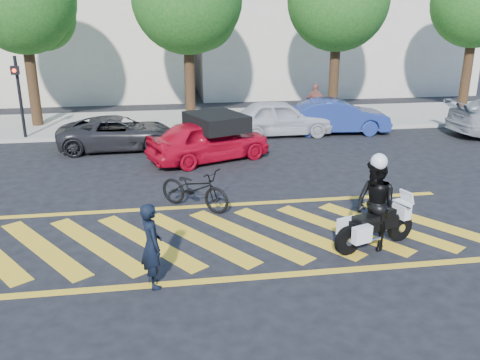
{
  "coord_description": "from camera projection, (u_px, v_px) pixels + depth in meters",
  "views": [
    {
      "loc": [
        -1.26,
        -10.28,
        4.83
      ],
      "look_at": [
        0.46,
        0.78,
        1.05
      ],
      "focal_mm": 38.0,
      "sensor_mm": 36.0,
      "label": 1
    }
  ],
  "objects": [
    {
      "name": "red_convertible",
      "position": [
        209.0,
        140.0,
        16.83
      ],
      "size": [
        4.44,
        3.08,
        1.4
      ],
      "primitive_type": "imported",
      "rotation": [
        0.0,
        0.0,
        1.95
      ],
      "color": "red",
      "rests_on": "ground"
    },
    {
      "name": "ground",
      "position": [
        225.0,
        236.0,
        11.35
      ],
      "size": [
        90.0,
        90.0,
        0.0
      ],
      "primitive_type": "plane",
      "color": "black",
      "rests_on": "ground"
    },
    {
      "name": "parked_right",
      "position": [
        337.0,
        116.0,
        20.58
      ],
      "size": [
        4.3,
        1.87,
        1.38
      ],
      "primitive_type": "imported",
      "rotation": [
        0.0,
        0.0,
        1.47
      ],
      "color": "navy",
      "rests_on": "ground"
    },
    {
      "name": "tree_right",
      "position": [
        340.0,
        4.0,
        21.99
      ],
      "size": [
        4.4,
        4.4,
        7.41
      ],
      "color": "black",
      "rests_on": "ground"
    },
    {
      "name": "tree_far_right",
      "position": [
        478.0,
        6.0,
        22.97
      ],
      "size": [
        4.0,
        4.0,
        7.1
      ],
      "color": "black",
      "rests_on": "ground"
    },
    {
      "name": "police_motorcycle",
      "position": [
        374.0,
        226.0,
        10.68
      ],
      "size": [
        1.98,
        1.02,
        0.91
      ],
      "rotation": [
        0.0,
        0.0,
        0.34
      ],
      "color": "black",
      "rests_on": "ground"
    },
    {
      "name": "tree_center",
      "position": [
        190.0,
        2.0,
        21.03
      ],
      "size": [
        4.6,
        4.6,
        7.56
      ],
      "color": "black",
      "rests_on": "ground"
    },
    {
      "name": "pedestrian_right",
      "position": [
        315.0,
        104.0,
        21.49
      ],
      "size": [
        1.07,
        0.89,
        1.71
      ],
      "primitive_type": "imported",
      "rotation": [
        0.0,
        0.0,
        2.59
      ],
      "color": "#9D5547",
      "rests_on": "sidewalk"
    },
    {
      "name": "officer_moto",
      "position": [
        375.0,
        205.0,
        10.54
      ],
      "size": [
        0.99,
        1.12,
        1.91
      ],
      "primitive_type": "imported",
      "rotation": [
        0.0,
        0.0,
        -1.23
      ],
      "color": "black",
      "rests_on": "ground"
    },
    {
      "name": "building_left",
      "position": [
        34.0,
        6.0,
        28.24
      ],
      "size": [
        16.0,
        8.0,
        10.0
      ],
      "primitive_type": "cube",
      "color": "beige",
      "rests_on": "ground"
    },
    {
      "name": "parked_mid_right",
      "position": [
        280.0,
        118.0,
        20.23
      ],
      "size": [
        4.18,
        1.72,
        1.42
      ],
      "primitive_type": "imported",
      "rotation": [
        0.0,
        0.0,
        1.58
      ],
      "color": "silver",
      "rests_on": "ground"
    },
    {
      "name": "tree_left",
      "position": [
        26.0,
        4.0,
        20.12
      ],
      "size": [
        4.2,
        4.2,
        7.26
      ],
      "color": "black",
      "rests_on": "ground"
    },
    {
      "name": "signal_pole",
      "position": [
        19.0,
        91.0,
        18.9
      ],
      "size": [
        0.28,
        0.43,
        3.2
      ],
      "color": "black",
      "rests_on": "ground"
    },
    {
      "name": "parked_mid_left",
      "position": [
        119.0,
        133.0,
        18.26
      ],
      "size": [
        4.32,
        2.09,
        1.19
      ],
      "primitive_type": "imported",
      "rotation": [
        0.0,
        0.0,
        1.6
      ],
      "color": "black",
      "rests_on": "ground"
    },
    {
      "name": "crosswalk",
      "position": [
        223.0,
        236.0,
        11.34
      ],
      "size": [
        12.33,
        4.0,
        0.01
      ],
      "color": "gold",
      "rests_on": "ground"
    },
    {
      "name": "sidewalk",
      "position": [
        191.0,
        122.0,
        22.56
      ],
      "size": [
        60.0,
        5.0,
        0.15
      ],
      "primitive_type": "cube",
      "color": "#9E998E",
      "rests_on": "ground"
    },
    {
      "name": "officer_bike",
      "position": [
        152.0,
        245.0,
        9.09
      ],
      "size": [
        0.54,
        0.68,
        1.61
      ],
      "primitive_type": "imported",
      "rotation": [
        0.0,
        0.0,
        1.88
      ],
      "color": "black",
      "rests_on": "ground"
    },
    {
      "name": "bicycle",
      "position": [
        195.0,
        188.0,
        12.8
      ],
      "size": [
        2.01,
        1.82,
        1.06
      ],
      "primitive_type": "imported",
      "rotation": [
        0.0,
        0.0,
        0.89
      ],
      "color": "black",
      "rests_on": "ground"
    }
  ]
}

